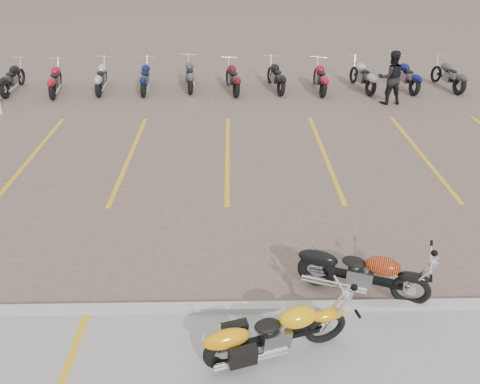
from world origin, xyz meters
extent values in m
plane|color=#725C51|center=(0.00, 0.00, 0.00)|extent=(100.00, 100.00, 0.00)
cube|color=#ADAAA3|center=(0.00, -2.00, 0.06)|extent=(60.00, 0.18, 0.12)
torus|color=black|center=(1.50, -2.70, 0.32)|extent=(0.66, 0.28, 0.65)
torus|color=black|center=(0.01, -3.12, 0.32)|extent=(0.71, 0.35, 0.69)
cube|color=black|center=(0.75, -2.91, 0.38)|extent=(1.28, 0.47, 0.10)
cube|color=slate|center=(0.70, -2.92, 0.44)|extent=(0.49, 0.40, 0.34)
ellipsoid|color=#F6B30C|center=(1.02, -2.83, 0.74)|extent=(0.65, 0.47, 0.30)
ellipsoid|color=black|center=(0.58, -2.96, 0.70)|extent=(0.45, 0.36, 0.12)
torus|color=black|center=(3.07, -1.91, 0.32)|extent=(0.65, 0.33, 0.66)
torus|color=black|center=(1.61, -1.38, 0.32)|extent=(0.71, 0.40, 0.70)
cube|color=black|center=(2.34, -1.64, 0.38)|extent=(1.27, 0.56, 0.10)
cube|color=slate|center=(2.29, -1.62, 0.44)|extent=(0.50, 0.43, 0.34)
ellipsoid|color=black|center=(2.61, -1.74, 0.75)|extent=(0.66, 0.50, 0.30)
ellipsoid|color=black|center=(2.17, -1.58, 0.71)|extent=(0.46, 0.38, 0.12)
imported|color=black|center=(5.65, 8.12, 0.92)|extent=(0.94, 0.76, 1.85)
camera|label=1|loc=(0.13, -7.75, 5.65)|focal=35.00mm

